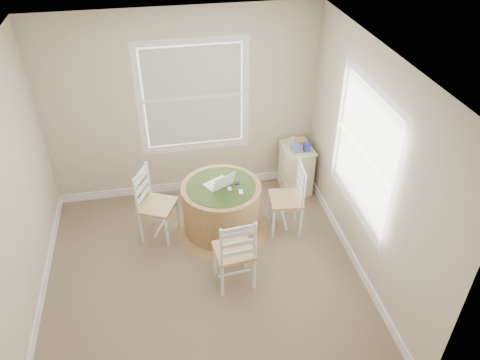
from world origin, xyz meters
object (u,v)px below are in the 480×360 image
object	(u,v)px
laptop	(219,183)
corner_chest	(296,168)
chair_near	(234,250)
round_table	(222,207)
chair_left	(158,205)
chair_right	(286,199)

from	to	relation	value
laptop	corner_chest	xyz separation A→B (m)	(1.20, 0.70, -0.38)
chair_near	corner_chest	distance (m)	2.01
round_table	laptop	bearing A→B (deg)	128.79
round_table	chair_left	distance (m)	0.80
round_table	chair_near	bearing A→B (deg)	-84.81
chair_left	chair_right	world-z (taller)	same
corner_chest	laptop	bearing A→B (deg)	-152.98
laptop	chair_right	bearing A→B (deg)	142.15
chair_left	laptop	size ratio (longest dim) A/B	2.38
round_table	corner_chest	xyz separation A→B (m)	(1.18, 0.72, -0.04)
corner_chest	chair_right	bearing A→B (deg)	-117.72
chair_near	laptop	size ratio (longest dim) A/B	2.38
chair_left	laptop	xyz separation A→B (m)	(0.77, -0.04, 0.26)
chair_near	laptop	xyz separation A→B (m)	(-0.01, 0.92, 0.26)
chair_near	chair_right	bearing A→B (deg)	-141.24
chair_left	corner_chest	size ratio (longest dim) A/B	1.36
chair_left	chair_near	size ratio (longest dim) A/B	1.00
chair_near	laptop	bearing A→B (deg)	-94.58
round_table	chair_right	size ratio (longest dim) A/B	1.23
chair_near	chair_right	distance (m)	1.13
chair_right	corner_chest	bearing A→B (deg)	161.69
chair_near	round_table	bearing A→B (deg)	-95.67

